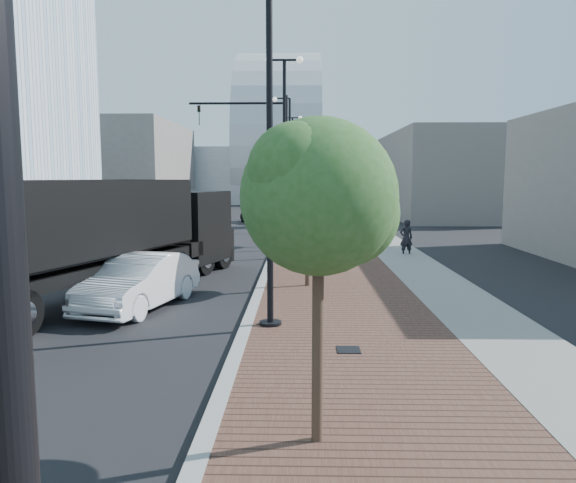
{
  "coord_description": "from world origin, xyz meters",
  "views": [
    {
      "loc": [
        1.36,
        -3.29,
        3.83
      ],
      "look_at": [
        1.0,
        12.0,
        2.0
      ],
      "focal_mm": 33.66,
      "sensor_mm": 36.0,
      "label": 1
    }
  ],
  "objects_px": {
    "white_sedan": "(140,282)",
    "dark_car_mid": "(194,220)",
    "dump_truck": "(137,242)",
    "pedestrian": "(406,238)"
  },
  "relations": [
    {
      "from": "white_sedan",
      "to": "dark_car_mid",
      "type": "relative_size",
      "value": 0.92
    },
    {
      "from": "dark_car_mid",
      "to": "dump_truck",
      "type": "bearing_deg",
      "value": -59.32
    },
    {
      "from": "dump_truck",
      "to": "dark_car_mid",
      "type": "relative_size",
      "value": 2.69
    },
    {
      "from": "dump_truck",
      "to": "white_sedan",
      "type": "xyz_separation_m",
      "value": [
        1.03,
        -3.25,
        -0.79
      ]
    },
    {
      "from": "dump_truck",
      "to": "pedestrian",
      "type": "height_order",
      "value": "dump_truck"
    },
    {
      "from": "dump_truck",
      "to": "white_sedan",
      "type": "height_order",
      "value": "dump_truck"
    },
    {
      "from": "dark_car_mid",
      "to": "pedestrian",
      "type": "relative_size",
      "value": 2.89
    },
    {
      "from": "dark_car_mid",
      "to": "pedestrian",
      "type": "bearing_deg",
      "value": -20.63
    },
    {
      "from": "dark_car_mid",
      "to": "pedestrian",
      "type": "xyz_separation_m",
      "value": [
        12.91,
        -13.16,
        0.18
      ]
    },
    {
      "from": "dump_truck",
      "to": "white_sedan",
      "type": "distance_m",
      "value": 3.5
    }
  ]
}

